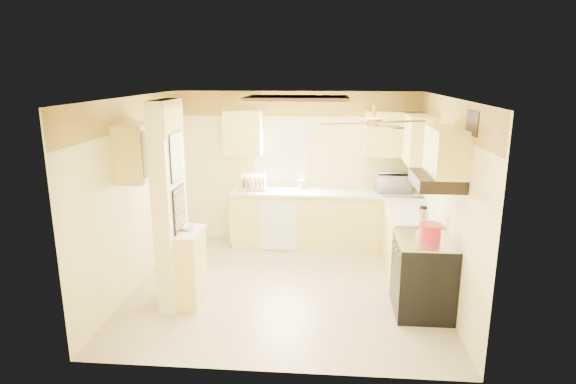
# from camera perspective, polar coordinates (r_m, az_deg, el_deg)

# --- Properties ---
(floor) EXTENTS (4.00, 4.00, 0.00)m
(floor) POSITION_cam_1_polar(r_m,az_deg,el_deg) (6.59, -0.19, -11.11)
(floor) COLOR tan
(floor) RESTS_ON ground
(ceiling) EXTENTS (4.00, 4.00, 0.00)m
(ceiling) POSITION_cam_1_polar(r_m,az_deg,el_deg) (5.97, -0.21, 11.15)
(ceiling) COLOR white
(ceiling) RESTS_ON wall_back
(wall_back) EXTENTS (4.00, 0.00, 4.00)m
(wall_back) POSITION_cam_1_polar(r_m,az_deg,el_deg) (8.01, 0.98, 2.90)
(wall_back) COLOR #FFEC9B
(wall_back) RESTS_ON floor
(wall_front) EXTENTS (4.00, 0.00, 4.00)m
(wall_front) POSITION_cam_1_polar(r_m,az_deg,el_deg) (4.36, -2.37, -6.86)
(wall_front) COLOR #FFEC9B
(wall_front) RESTS_ON floor
(wall_left) EXTENTS (0.00, 3.80, 3.80)m
(wall_left) POSITION_cam_1_polar(r_m,az_deg,el_deg) (6.64, -17.67, -0.15)
(wall_left) COLOR #FFEC9B
(wall_left) RESTS_ON floor
(wall_right) EXTENTS (0.00, 3.80, 3.80)m
(wall_right) POSITION_cam_1_polar(r_m,az_deg,el_deg) (6.32, 18.19, -0.90)
(wall_right) COLOR #FFEC9B
(wall_right) RESTS_ON floor
(wallpaper_border) EXTENTS (4.00, 0.02, 0.40)m
(wallpaper_border) POSITION_cam_1_polar(r_m,az_deg,el_deg) (7.85, 1.00, 10.40)
(wallpaper_border) COLOR yellow
(wallpaper_border) RESTS_ON wall_back
(partition_column) EXTENTS (0.20, 0.70, 2.50)m
(partition_column) POSITION_cam_1_polar(r_m,az_deg,el_deg) (5.91, -13.82, -1.60)
(partition_column) COLOR #FFEC9B
(partition_column) RESTS_ON floor
(partition_ledge) EXTENTS (0.25, 0.55, 0.90)m
(partition_ledge) POSITION_cam_1_polar(r_m,az_deg,el_deg) (6.11, -11.40, -8.90)
(partition_ledge) COLOR #EED66B
(partition_ledge) RESTS_ON floor
(ledge_top) EXTENTS (0.28, 0.58, 0.04)m
(ledge_top) POSITION_cam_1_polar(r_m,az_deg,el_deg) (5.94, -11.62, -4.72)
(ledge_top) COLOR white
(ledge_top) RESTS_ON partition_ledge
(lower_cabinets_back) EXTENTS (3.00, 0.60, 0.90)m
(lower_cabinets_back) POSITION_cam_1_polar(r_m,az_deg,el_deg) (7.90, 4.44, -3.30)
(lower_cabinets_back) COLOR #EED66B
(lower_cabinets_back) RESTS_ON floor
(lower_cabinets_right) EXTENTS (0.60, 1.40, 0.90)m
(lower_cabinets_right) POSITION_cam_1_polar(r_m,az_deg,el_deg) (7.05, 14.22, -5.88)
(lower_cabinets_right) COLOR #EED66B
(lower_cabinets_right) RESTS_ON floor
(countertop_back) EXTENTS (3.04, 0.64, 0.04)m
(countertop_back) POSITION_cam_1_polar(r_m,az_deg,el_deg) (7.76, 4.50, -0.01)
(countertop_back) COLOR white
(countertop_back) RESTS_ON lower_cabinets_back
(countertop_right) EXTENTS (0.64, 1.44, 0.04)m
(countertop_right) POSITION_cam_1_polar(r_m,az_deg,el_deg) (6.91, 14.37, -2.21)
(countertop_right) COLOR white
(countertop_right) RESTS_ON lower_cabinets_right
(dishwasher_panel) EXTENTS (0.58, 0.02, 0.80)m
(dishwasher_panel) POSITION_cam_1_polar(r_m,az_deg,el_deg) (7.65, -1.23, -4.01)
(dishwasher_panel) COLOR white
(dishwasher_panel) RESTS_ON lower_cabinets_back
(window) EXTENTS (0.92, 0.02, 1.02)m
(window) POSITION_cam_1_polar(r_m,az_deg,el_deg) (7.96, -0.82, 5.02)
(window) COLOR white
(window) RESTS_ON wall_back
(upper_cab_back_left) EXTENTS (0.60, 0.35, 0.70)m
(upper_cab_back_left) POSITION_cam_1_polar(r_m,az_deg,el_deg) (7.84, -5.34, 7.04)
(upper_cab_back_left) COLOR #EED66B
(upper_cab_back_left) RESTS_ON wall_back
(upper_cab_back_right) EXTENTS (0.90, 0.35, 0.70)m
(upper_cab_back_right) POSITION_cam_1_polar(r_m,az_deg,el_deg) (7.79, 12.44, 6.72)
(upper_cab_back_right) COLOR #EED66B
(upper_cab_back_right) RESTS_ON wall_back
(upper_cab_right) EXTENTS (0.35, 1.00, 0.70)m
(upper_cab_right) POSITION_cam_1_polar(r_m,az_deg,el_deg) (7.37, 15.04, 6.16)
(upper_cab_right) COLOR #EED66B
(upper_cab_right) RESTS_ON wall_right
(upper_cab_left_wall) EXTENTS (0.35, 0.75, 0.70)m
(upper_cab_left_wall) POSITION_cam_1_polar(r_m,az_deg,el_deg) (6.23, -17.45, 4.60)
(upper_cab_left_wall) COLOR #EED66B
(upper_cab_left_wall) RESTS_ON wall_left
(upper_cab_over_stove) EXTENTS (0.35, 0.76, 0.52)m
(upper_cab_over_stove) POSITION_cam_1_polar(r_m,az_deg,el_deg) (5.61, 18.25, 4.59)
(upper_cab_over_stove) COLOR #EED66B
(upper_cab_over_stove) RESTS_ON wall_right
(stove) EXTENTS (0.68, 0.77, 0.92)m
(stove) POSITION_cam_1_polar(r_m,az_deg,el_deg) (5.99, 15.68, -9.53)
(stove) COLOR black
(stove) RESTS_ON floor
(range_hood) EXTENTS (0.50, 0.76, 0.14)m
(range_hood) POSITION_cam_1_polar(r_m,az_deg,el_deg) (5.65, 17.16, 1.33)
(range_hood) COLOR black
(range_hood) RESTS_ON upper_cab_over_stove
(poster_menu) EXTENTS (0.02, 0.42, 0.57)m
(poster_menu) POSITION_cam_1_polar(r_m,az_deg,el_deg) (5.75, -13.12, 4.14)
(poster_menu) COLOR black
(poster_menu) RESTS_ON partition_column
(poster_nashville) EXTENTS (0.02, 0.42, 0.57)m
(poster_nashville) POSITION_cam_1_polar(r_m,az_deg,el_deg) (5.89, -12.76, -2.10)
(poster_nashville) COLOR black
(poster_nashville) RESTS_ON partition_column
(ceiling_light_panel) EXTENTS (1.35, 0.95, 0.06)m
(ceiling_light_panel) POSITION_cam_1_polar(r_m,az_deg,el_deg) (6.46, 1.09, 10.98)
(ceiling_light_panel) COLOR brown
(ceiling_light_panel) RESTS_ON ceiling
(ceiling_fan) EXTENTS (1.15, 1.15, 0.26)m
(ceiling_fan) POSITION_cam_1_polar(r_m,az_deg,el_deg) (5.29, 10.10, 8.22)
(ceiling_fan) COLOR gold
(ceiling_fan) RESTS_ON ceiling
(vent_grate) EXTENTS (0.02, 0.40, 0.25)m
(vent_grate) POSITION_cam_1_polar(r_m,az_deg,el_deg) (5.27, 21.06, 7.64)
(vent_grate) COLOR black
(vent_grate) RESTS_ON wall_right
(microwave) EXTENTS (0.55, 0.38, 0.30)m
(microwave) POSITION_cam_1_polar(r_m,az_deg,el_deg) (7.82, 12.43, 1.08)
(microwave) COLOR white
(microwave) RESTS_ON countertop_back
(bowl) EXTENTS (0.23, 0.23, 0.05)m
(bowl) POSITION_cam_1_polar(r_m,az_deg,el_deg) (5.99, -11.88, -4.17)
(bowl) COLOR white
(bowl) RESTS_ON ledge_top
(dutch_oven) EXTENTS (0.26, 0.26, 0.18)m
(dutch_oven) POSITION_cam_1_polar(r_m,az_deg,el_deg) (5.85, 16.54, -4.47)
(dutch_oven) COLOR red
(dutch_oven) RESTS_ON stove
(kettle) EXTENTS (0.14, 0.14, 0.21)m
(kettle) POSITION_cam_1_polar(r_m,az_deg,el_deg) (6.37, 15.73, -2.58)
(kettle) COLOR silver
(kettle) RESTS_ON countertop_right
(dish_rack) EXTENTS (0.42, 0.31, 0.24)m
(dish_rack) POSITION_cam_1_polar(r_m,az_deg,el_deg) (7.85, -4.10, 0.95)
(dish_rack) COLOR tan
(dish_rack) RESTS_ON countertop_back
(utensil_crock) EXTENTS (0.11, 0.11, 0.23)m
(utensil_crock) POSITION_cam_1_polar(r_m,az_deg,el_deg) (7.88, 1.61, 0.96)
(utensil_crock) COLOR white
(utensil_crock) RESTS_ON countertop_back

